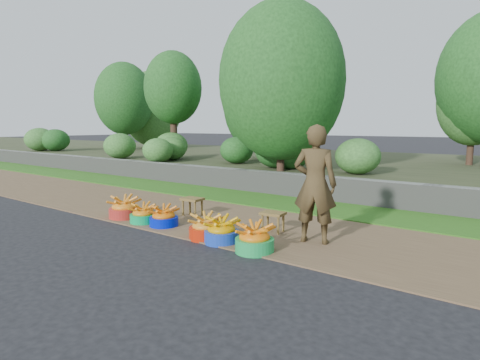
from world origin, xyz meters
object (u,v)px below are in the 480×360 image
Objects in this scene: stool_right at (273,216)px; basin_c at (164,217)px; basin_d at (206,228)px; basin_f at (255,239)px; basin_a at (124,209)px; stool_left at (192,202)px; basin_e at (222,231)px; basin_b at (143,215)px; vendor_woman at (315,184)px.

basin_c is at bearing -155.33° from stool_right.
basin_c is 1.03m from basin_d.
basin_a is at bearing 176.49° from basin_f.
basin_a is 2.05m from basin_d.
basin_a reaches higher than basin_f.
stool_left is at bearing 141.08° from basin_d.
basin_f reaches higher than basin_d.
basin_a reaches higher than basin_e.
basin_a is at bearing -163.91° from stool_right.
basin_c is 0.95× the size of basin_d.
basin_b is at bearing -109.93° from stool_left.
stool_left is at bearing 154.01° from basin_f.
vendor_woman is at bearing 14.81° from basin_c.
basin_e reaches higher than basin_b.
basin_c and stool_left have the same top height.
basin_c reaches higher than stool_right.
basin_a is at bearing 176.58° from basin_b.
basin_a is 1.05× the size of basin_f.
stool_right is (0.62, 0.87, 0.10)m from basin_d.
basin_b is at bearing 177.46° from basin_e.
basin_b is at bearing 176.47° from basin_f.
basin_f is at bearing -6.37° from basin_e.
basin_b is 2.26m from stool_right.
basin_f reaches higher than stool_left.
basin_b is 0.92× the size of basin_d.
basin_c is at bearing 5.82° from basin_b.
basin_a is 1.02m from basin_c.
basin_c is 2.59m from vendor_woman.
basin_f is at bearing 46.45° from vendor_woman.
stool_right is at bearing 16.09° from basin_a.
basin_a is 1.10× the size of basin_d.
basin_a is 0.33× the size of vendor_woman.
stool_right is 0.97m from vendor_woman.
basin_a is 1.23m from stool_left.
basin_b is 3.03m from vendor_woman.
stool_left is (-0.14, 0.83, 0.13)m from basin_c.
vendor_woman reaches higher than basin_d.
basin_d reaches higher than stool_right.
basin_b is at bearing -2.08° from vendor_woman.
stool_left is at bearing 99.67° from basin_c.
basin_e is at bearing -2.92° from basin_d.
basin_f is (1.97, -0.20, 0.02)m from basin_c.
basin_e is 0.94m from stool_right.
basin_d is 1.07m from stool_right.
stool_left is at bearing 43.75° from basin_a.
stool_left is 2.62m from vendor_woman.
vendor_woman reaches higher than basin_c.
stool_right is (1.79, -0.07, -0.01)m from stool_left.
vendor_woman is at bearing 61.94° from basin_f.
basin_e is at bearing -5.40° from basin_c.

